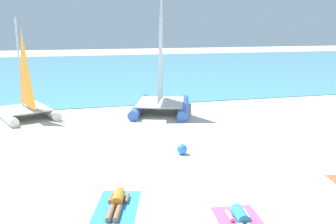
{
  "coord_description": "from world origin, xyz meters",
  "views": [
    {
      "loc": [
        -3.8,
        -8.55,
        4.67
      ],
      "look_at": [
        0.0,
        5.77,
        1.2
      ],
      "focal_mm": 39.2,
      "sensor_mm": 36.0,
      "label": 1
    }
  ],
  "objects_px": {
    "sailboat_white": "(25,103)",
    "sunbather_middle": "(242,219)",
    "sailboat_blue": "(161,96)",
    "sunbather_left": "(117,201)",
    "towel_left": "(117,207)",
    "beach_ball": "(182,149)"
  },
  "relations": [
    {
      "from": "sailboat_white",
      "to": "sunbather_left",
      "type": "distance_m",
      "value": 11.55
    },
    {
      "from": "sunbather_middle",
      "to": "beach_ball",
      "type": "bearing_deg",
      "value": 96.26
    },
    {
      "from": "sailboat_blue",
      "to": "beach_ball",
      "type": "distance_m",
      "value": 7.03
    },
    {
      "from": "sailboat_blue",
      "to": "towel_left",
      "type": "bearing_deg",
      "value": -91.23
    },
    {
      "from": "sailboat_blue",
      "to": "sunbather_left",
      "type": "xyz_separation_m",
      "value": [
        -3.74,
        -10.37,
        -0.79
      ]
    },
    {
      "from": "sailboat_blue",
      "to": "sailboat_white",
      "type": "relative_size",
      "value": 1.2
    },
    {
      "from": "sailboat_blue",
      "to": "beach_ball",
      "type": "height_order",
      "value": "sailboat_blue"
    },
    {
      "from": "sunbather_left",
      "to": "sailboat_blue",
      "type": "bearing_deg",
      "value": 86.43
    },
    {
      "from": "sunbather_left",
      "to": "sunbather_middle",
      "type": "distance_m",
      "value": 3.27
    },
    {
      "from": "towel_left",
      "to": "beach_ball",
      "type": "bearing_deg",
      "value": 50.68
    },
    {
      "from": "sailboat_blue",
      "to": "sailboat_white",
      "type": "xyz_separation_m",
      "value": [
        -7.14,
        0.65,
        -0.16
      ]
    },
    {
      "from": "sailboat_white",
      "to": "towel_left",
      "type": "bearing_deg",
      "value": -94.07
    },
    {
      "from": "beach_ball",
      "to": "sailboat_white",
      "type": "bearing_deg",
      "value": 129.53
    },
    {
      "from": "beach_ball",
      "to": "sunbather_middle",
      "type": "bearing_deg",
      "value": -90.62
    },
    {
      "from": "sailboat_blue",
      "to": "towel_left",
      "type": "relative_size",
      "value": 3.25
    },
    {
      "from": "sunbather_middle",
      "to": "beach_ball",
      "type": "xyz_separation_m",
      "value": [
        0.06,
        5.13,
        0.06
      ]
    },
    {
      "from": "sailboat_blue",
      "to": "sunbather_middle",
      "type": "distance_m",
      "value": 12.13
    },
    {
      "from": "sailboat_blue",
      "to": "towel_left",
      "type": "distance_m",
      "value": 11.13
    },
    {
      "from": "sailboat_white",
      "to": "sunbather_middle",
      "type": "distance_m",
      "value": 14.16
    },
    {
      "from": "sunbather_left",
      "to": "beach_ball",
      "type": "bearing_deg",
      "value": 66.61
    },
    {
      "from": "towel_left",
      "to": "sunbather_left",
      "type": "bearing_deg",
      "value": 73.74
    },
    {
      "from": "towel_left",
      "to": "beach_ball",
      "type": "xyz_separation_m",
      "value": [
        2.87,
        3.51,
        0.19
      ]
    }
  ]
}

